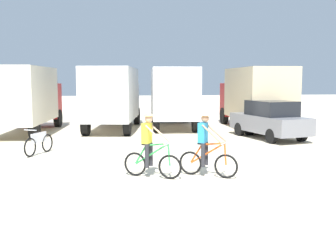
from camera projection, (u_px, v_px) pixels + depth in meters
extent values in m
plane|color=beige|center=(190.00, 187.00, 10.15)|extent=(120.00, 120.00, 0.00)
cube|color=beige|center=(22.00, 94.00, 19.57)|extent=(2.79, 5.37, 2.70)
cube|color=#B21E1E|center=(40.00, 101.00, 23.00)|extent=(2.31, 1.66, 2.00)
cube|color=black|center=(43.00, 94.00, 23.66)|extent=(2.02, 0.23, 0.80)
cylinder|color=black|center=(22.00, 118.00, 22.96)|extent=(0.39, 1.02, 1.00)
cylinder|color=black|center=(58.00, 118.00, 23.08)|extent=(0.39, 1.02, 1.00)
cylinder|color=black|center=(34.00, 129.00, 18.13)|extent=(0.39, 1.02, 1.00)
cube|color=white|center=(111.00, 93.00, 20.94)|extent=(3.15, 5.50, 2.70)
cube|color=silver|center=(120.00, 100.00, 24.38)|extent=(2.40, 1.81, 2.00)
cube|color=black|center=(122.00, 94.00, 25.03)|extent=(2.01, 0.38, 0.80)
cylinder|color=black|center=(104.00, 116.00, 24.41)|extent=(0.47, 1.04, 1.00)
cylinder|color=black|center=(137.00, 116.00, 24.38)|extent=(0.47, 1.04, 1.00)
cylinder|color=black|center=(86.00, 125.00, 19.45)|extent=(0.47, 1.04, 1.00)
cylinder|color=black|center=(127.00, 125.00, 19.42)|extent=(0.47, 1.04, 1.00)
cube|color=white|center=(174.00, 93.00, 22.09)|extent=(2.77, 5.36, 2.70)
cube|color=#4C6B9E|center=(170.00, 99.00, 25.52)|extent=(2.30, 1.66, 2.00)
cube|color=black|center=(169.00, 93.00, 26.17)|extent=(2.02, 0.23, 0.80)
cylinder|color=black|center=(154.00, 115.00, 25.47)|extent=(0.39, 1.02, 1.00)
cylinder|color=black|center=(185.00, 114.00, 25.60)|extent=(0.39, 1.02, 1.00)
cylinder|color=black|center=(156.00, 123.00, 20.52)|extent=(0.39, 1.02, 1.00)
cylinder|color=black|center=(196.00, 123.00, 20.65)|extent=(0.39, 1.02, 1.00)
cube|color=#CCB78E|center=(258.00, 93.00, 21.32)|extent=(2.52, 5.25, 2.70)
cube|color=#B21E1E|center=(240.00, 99.00, 24.74)|extent=(2.23, 1.55, 2.00)
cube|color=black|center=(237.00, 93.00, 25.39)|extent=(2.03, 0.13, 0.80)
cylinder|color=black|center=(224.00, 116.00, 24.64)|extent=(0.34, 1.01, 1.00)
cylinder|color=black|center=(256.00, 115.00, 24.86)|extent=(0.34, 1.01, 1.00)
cylinder|color=black|center=(249.00, 125.00, 19.71)|extent=(0.34, 1.01, 1.00)
cylinder|color=black|center=(289.00, 124.00, 19.94)|extent=(0.34, 1.01, 1.00)
cube|color=slate|center=(269.00, 123.00, 18.45)|extent=(2.69, 4.49, 0.76)
cube|color=black|center=(272.00, 108.00, 18.23)|extent=(2.04, 2.41, 0.68)
cylinder|color=black|center=(240.00, 129.00, 19.42)|extent=(0.36, 0.67, 0.64)
cylinder|color=black|center=(267.00, 128.00, 19.98)|extent=(0.36, 0.67, 0.64)
cylinder|color=black|center=(272.00, 136.00, 17.01)|extent=(0.36, 0.67, 0.64)
cylinder|color=black|center=(301.00, 134.00, 17.56)|extent=(0.36, 0.67, 0.64)
torus|color=black|center=(170.00, 167.00, 10.87)|extent=(0.63, 0.38, 0.68)
cylinder|color=silver|center=(170.00, 167.00, 10.87)|extent=(0.11, 0.11, 0.08)
torus|color=black|center=(135.00, 164.00, 11.24)|extent=(0.63, 0.38, 0.68)
cylinder|color=silver|center=(135.00, 164.00, 11.24)|extent=(0.11, 0.11, 0.08)
cylinder|color=green|center=(151.00, 154.00, 11.03)|extent=(0.92, 0.54, 0.68)
cylinder|color=green|center=(157.00, 144.00, 10.94)|extent=(0.60, 0.36, 0.13)
cylinder|color=green|center=(141.00, 155.00, 11.15)|extent=(0.36, 0.23, 0.59)
cylinder|color=green|center=(169.00, 155.00, 10.84)|extent=(0.11, 0.09, 0.64)
cylinder|color=silver|center=(168.00, 144.00, 10.81)|extent=(0.28, 0.47, 0.04)
cube|color=black|center=(146.00, 144.00, 11.05)|extent=(0.27, 0.22, 0.06)
cube|color=gold|center=(147.00, 133.00, 11.01)|extent=(0.33, 0.38, 0.56)
sphere|color=tan|center=(149.00, 119.00, 10.94)|extent=(0.22, 0.22, 0.22)
cone|color=tan|center=(149.00, 114.00, 10.93)|extent=(0.32, 0.32, 0.10)
cylinder|color=#26262B|center=(151.00, 154.00, 11.18)|extent=(0.12, 0.12, 0.66)
cylinder|color=#26262B|center=(147.00, 156.00, 10.94)|extent=(0.12, 0.12, 0.66)
cylinder|color=tan|center=(161.00, 133.00, 11.06)|extent=(0.59, 0.31, 0.53)
cylinder|color=tan|center=(155.00, 135.00, 10.72)|extent=(0.56, 0.38, 0.53)
torus|color=black|center=(226.00, 166.00, 10.96)|extent=(0.61, 0.41, 0.68)
cylinder|color=silver|center=(226.00, 166.00, 10.96)|extent=(0.11, 0.11, 0.08)
torus|color=black|center=(190.00, 163.00, 11.39)|extent=(0.61, 0.41, 0.68)
cylinder|color=silver|center=(190.00, 163.00, 11.39)|extent=(0.11, 0.11, 0.08)
cylinder|color=#E05119|center=(207.00, 153.00, 11.15)|extent=(0.90, 0.59, 0.68)
cylinder|color=#E05119|center=(213.00, 144.00, 11.05)|extent=(0.59, 0.39, 0.13)
cylinder|color=#E05119|center=(196.00, 154.00, 11.29)|extent=(0.35, 0.25, 0.59)
cylinder|color=#E05119|center=(225.00, 155.00, 10.93)|extent=(0.11, 0.10, 0.64)
cylinder|color=silver|center=(225.00, 143.00, 10.91)|extent=(0.31, 0.46, 0.04)
cube|color=black|center=(202.00, 143.00, 11.18)|extent=(0.27, 0.23, 0.06)
cube|color=teal|center=(203.00, 133.00, 11.14)|extent=(0.34, 0.38, 0.56)
sphere|color=#A87A5B|center=(205.00, 118.00, 11.07)|extent=(0.22, 0.22, 0.22)
cone|color=tan|center=(205.00, 114.00, 11.05)|extent=(0.32, 0.32, 0.10)
cylinder|color=#26262B|center=(206.00, 153.00, 11.30)|extent=(0.12, 0.12, 0.66)
cylinder|color=#26262B|center=(203.00, 155.00, 11.07)|extent=(0.12, 0.12, 0.66)
cylinder|color=#A87A5B|center=(216.00, 133.00, 11.16)|extent=(0.58, 0.34, 0.53)
cylinder|color=#A87A5B|center=(212.00, 135.00, 10.84)|extent=(0.54, 0.41, 0.53)
torus|color=black|center=(30.00, 147.00, 14.02)|extent=(0.34, 0.64, 0.68)
torus|color=black|center=(47.00, 143.00, 15.02)|extent=(0.34, 0.64, 0.68)
cube|color=silver|center=(39.00, 138.00, 14.49)|extent=(0.41, 0.83, 0.36)
cylinder|color=silver|center=(30.00, 130.00, 14.00)|extent=(0.47, 0.24, 0.04)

